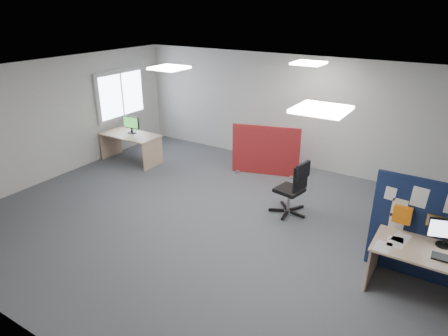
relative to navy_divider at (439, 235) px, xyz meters
The scene contains 15 objects.
floor 3.56m from the navy_divider, behind, with size 9.00×9.00×0.00m, color #515358.
ceiling 3.96m from the navy_divider, behind, with size 9.00×7.00×0.02m, color white.
wall_back 4.78m from the navy_divider, 136.86° to the left, with size 9.00×0.02×2.70m, color silver.
wall_front 5.14m from the navy_divider, 132.65° to the right, with size 9.00×0.02×2.70m, color silver.
wall_left 7.98m from the navy_divider, behind, with size 0.02×7.00×2.70m, color silver.
window 8.12m from the navy_divider, 167.55° to the left, with size 0.06×1.70×1.30m.
ceiling_lights 3.67m from the navy_divider, behind, with size 4.10×4.10×0.04m.
navy_divider is the anchor object (origin of this frame).
main_desk 0.44m from the navy_divider, 71.31° to the right, with size 1.80×0.80×0.73m.
monitor_main 0.25m from the navy_divider, 66.38° to the right, with size 0.46×0.20×0.41m.
red_divider 4.48m from the navy_divider, 149.57° to the left, with size 1.54×0.50×1.19m.
second_desk 7.25m from the navy_divider, behind, with size 1.52×0.76×0.73m.
monitor_second 7.28m from the navy_divider, 169.84° to the left, with size 0.48×0.22×0.44m.
office_chair 2.63m from the navy_divider, 162.58° to the left, with size 0.73×0.72×1.10m.
desk_papers 0.54m from the navy_divider, 116.43° to the right, with size 1.47×0.69×0.00m.
Camera 1 is at (3.45, -5.44, 3.83)m, focal length 32.00 mm.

